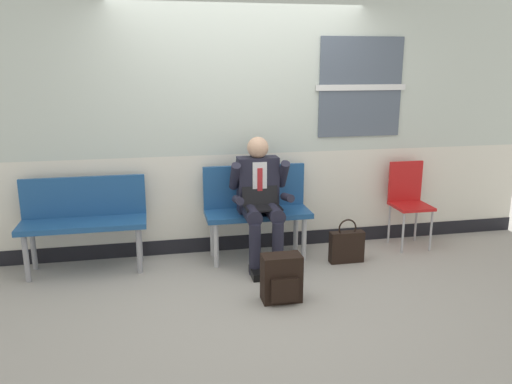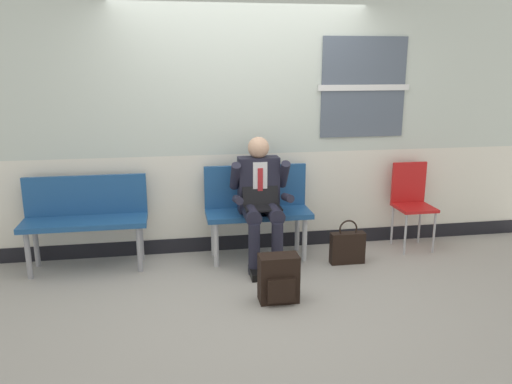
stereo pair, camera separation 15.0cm
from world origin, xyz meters
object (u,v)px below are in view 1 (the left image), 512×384
bench_empty (84,216)px  folding_chair (408,196)px  backpack (282,279)px  person_seated (260,198)px  handbag (347,246)px  bench_with_person (256,205)px

bench_empty → folding_chair: folding_chair is taller
backpack → person_seated: bearing=89.9°
backpack → bench_empty: bearing=147.8°
bench_empty → person_seated: bearing=-6.7°
handbag → folding_chair: folding_chair is taller
bench_with_person → backpack: bench_with_person is taller
bench_empty → handbag: bench_empty is taller
handbag → folding_chair: 0.98m
bench_with_person → person_seated: size_ratio=0.84×
bench_empty → person_seated: person_seated is taller
person_seated → handbag: 1.00m
backpack → bench_with_person: bearing=89.9°
bench_with_person → bench_empty: (-1.67, -0.00, -0.01)m
folding_chair → backpack: bearing=-147.6°
bench_empty → folding_chair: 3.35m
backpack → folding_chair: bearing=32.4°
person_seated → handbag: size_ratio=2.78×
backpack → handbag: 1.10m
handbag → bench_empty: bearing=172.0°
bench_empty → folding_chair: (3.35, 0.01, 0.01)m
handbag → person_seated: bearing=169.4°
bench_with_person → person_seated: bearing=-90.0°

